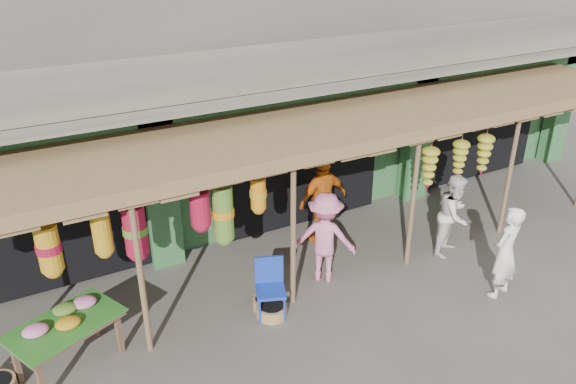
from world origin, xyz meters
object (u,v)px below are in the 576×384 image
flower_table (65,325)px  person_front (505,252)px  person_vendor (323,200)px  person_right (454,215)px  blue_chair (270,284)px  person_shopper (325,237)px

flower_table → person_front: 7.07m
flower_table → person_vendor: person_vendor is taller
person_front → person_vendor: 3.51m
person_right → flower_table: bearing=152.0°
person_right → person_vendor: bearing=115.6°
blue_chair → person_vendor: 2.56m
flower_table → person_right: bearing=-26.0°
flower_table → blue_chair: bearing=-28.6°
person_vendor → person_shopper: size_ratio=1.09×
person_front → flower_table: bearing=-28.3°
flower_table → person_vendor: 5.28m
blue_chair → person_shopper: 1.40m
flower_table → person_shopper: person_shopper is taller
person_right → person_vendor: 2.54m
blue_chair → flower_table: bearing=-163.9°
flower_table → person_front: (6.85, -1.77, 0.11)m
flower_table → person_front: bearing=-38.0°
blue_chair → person_shopper: person_shopper is taller
person_right → person_shopper: person_shopper is taller
person_front → person_right: person_front is taller
person_vendor → person_front: bearing=115.4°
person_shopper → blue_chair: bearing=57.1°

